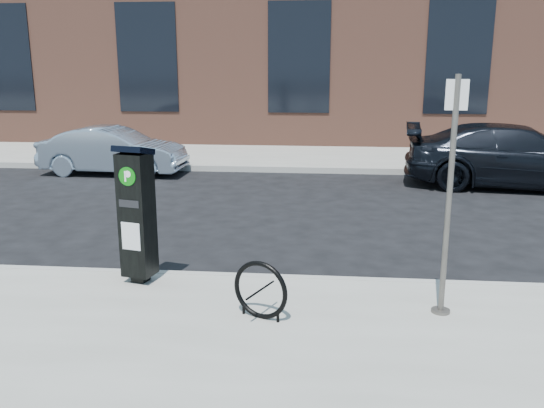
# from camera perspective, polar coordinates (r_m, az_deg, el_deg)

# --- Properties ---
(ground) EXTENTS (120.00, 120.00, 0.00)m
(ground) POSITION_cam_1_polar(r_m,az_deg,el_deg) (7.68, -1.98, -8.05)
(ground) COLOR black
(ground) RESTS_ON ground
(sidewalk_far) EXTENTS (60.00, 12.00, 0.15)m
(sidewalk_far) POSITION_cam_1_polar(r_m,az_deg,el_deg) (21.27, 2.87, 6.33)
(sidewalk_far) COLOR gray
(sidewalk_far) RESTS_ON ground
(curb_near) EXTENTS (60.00, 0.12, 0.16)m
(curb_near) POSITION_cam_1_polar(r_m,az_deg,el_deg) (7.63, -2.01, -7.58)
(curb_near) COLOR #9E9B93
(curb_near) RESTS_ON ground
(curb_far) EXTENTS (60.00, 0.12, 0.16)m
(curb_far) POSITION_cam_1_polar(r_m,az_deg,el_deg) (15.36, 1.84, 3.41)
(curb_far) COLOR #9E9B93
(curb_far) RESTS_ON ground
(building) EXTENTS (28.00, 10.05, 8.25)m
(building) POSITION_cam_1_polar(r_m,az_deg,el_deg) (24.11, 3.33, 16.91)
(building) COLOR brown
(building) RESTS_ON ground
(parking_kiosk) EXTENTS (0.48, 0.44, 1.75)m
(parking_kiosk) POSITION_cam_1_polar(r_m,az_deg,el_deg) (7.33, -13.25, -0.85)
(parking_kiosk) COLOR black
(parking_kiosk) RESTS_ON sidewalk_near
(sign_pole) EXTENTS (0.23, 0.21, 2.60)m
(sign_pole) POSITION_cam_1_polar(r_m,az_deg,el_deg) (6.40, 17.12, 0.40)
(sign_pole) COLOR #5A554F
(sign_pole) RESTS_ON sidewalk_near
(bike_rack) EXTENTS (0.62, 0.31, 0.66)m
(bike_rack) POSITION_cam_1_polar(r_m,az_deg,el_deg) (6.28, -1.16, -8.55)
(bike_rack) COLOR black
(bike_rack) RESTS_ON sidewalk_near
(car_silver) EXTENTS (3.79, 1.45, 1.23)m
(car_silver) POSITION_cam_1_polar(r_m,az_deg,el_deg) (15.65, -15.45, 5.12)
(car_silver) COLOR #899BAE
(car_silver) RESTS_ON ground
(car_dark) EXTENTS (5.28, 2.68, 1.47)m
(car_dark) POSITION_cam_1_polar(r_m,az_deg,el_deg) (14.60, 22.99, 4.38)
(car_dark) COLOR black
(car_dark) RESTS_ON ground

